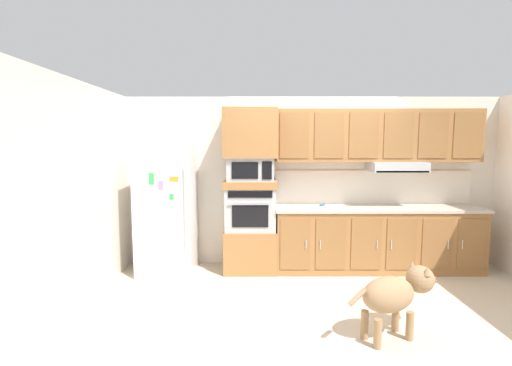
# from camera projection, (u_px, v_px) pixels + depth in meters

# --- Properties ---
(ground_plane) EXTENTS (9.60, 9.60, 0.00)m
(ground_plane) POSITION_uv_depth(u_px,v_px,m) (321.00, 290.00, 4.58)
(ground_plane) COLOR beige
(back_kitchen_wall) EXTENTS (6.20, 0.12, 2.50)m
(back_kitchen_wall) POSITION_uv_depth(u_px,v_px,m) (309.00, 181.00, 5.54)
(back_kitchen_wall) COLOR silver
(back_kitchen_wall) RESTS_ON ground
(side_panel_left) EXTENTS (0.12, 7.10, 2.50)m
(side_panel_left) POSITION_uv_depth(u_px,v_px,m) (92.00, 191.00, 4.43)
(side_panel_left) COLOR silver
(side_panel_left) RESTS_ON ground
(refrigerator) EXTENTS (0.76, 0.73, 1.76)m
(refrigerator) POSITION_uv_depth(u_px,v_px,m) (166.00, 210.00, 5.15)
(refrigerator) COLOR white
(refrigerator) RESTS_ON ground
(oven_base_cabinet) EXTENTS (0.74, 0.62, 0.60)m
(oven_base_cabinet) POSITION_uv_depth(u_px,v_px,m) (249.00, 249.00, 5.29)
(oven_base_cabinet) COLOR #996638
(oven_base_cabinet) RESTS_ON ground
(built_in_oven) EXTENTS (0.70, 0.62, 0.60)m
(built_in_oven) POSITION_uv_depth(u_px,v_px,m) (249.00, 208.00, 5.22)
(built_in_oven) COLOR #A8AAAF
(built_in_oven) RESTS_ON oven_base_cabinet
(appliance_mid_shelf) EXTENTS (0.74, 0.62, 0.10)m
(appliance_mid_shelf) POSITION_uv_depth(u_px,v_px,m) (249.00, 184.00, 5.18)
(appliance_mid_shelf) COLOR #996638
(appliance_mid_shelf) RESTS_ON built_in_oven
(microwave) EXTENTS (0.64, 0.54, 0.32)m
(microwave) POSITION_uv_depth(u_px,v_px,m) (249.00, 169.00, 5.16)
(microwave) COLOR #A8AAAF
(microwave) RESTS_ON appliance_mid_shelf
(appliance_upper_cabinet) EXTENTS (0.74, 0.62, 0.68)m
(appliance_upper_cabinet) POSITION_uv_depth(u_px,v_px,m) (249.00, 133.00, 5.11)
(appliance_upper_cabinet) COLOR #996638
(appliance_upper_cabinet) RESTS_ON microwave
(lower_cabinet_run) EXTENTS (2.89, 0.63, 0.88)m
(lower_cabinet_run) POSITION_uv_depth(u_px,v_px,m) (375.00, 240.00, 5.27)
(lower_cabinet_run) COLOR #996638
(lower_cabinet_run) RESTS_ON ground
(countertop_slab) EXTENTS (2.93, 0.64, 0.04)m
(countertop_slab) POSITION_uv_depth(u_px,v_px,m) (376.00, 208.00, 5.23)
(countertop_slab) COLOR #BCB2A3
(countertop_slab) RESTS_ON lower_cabinet_run
(backsplash_panel) EXTENTS (2.93, 0.02, 0.50)m
(backsplash_panel) POSITION_uv_depth(u_px,v_px,m) (370.00, 187.00, 5.49)
(backsplash_panel) COLOR white
(backsplash_panel) RESTS_ON countertop_slab
(upper_cabinet_with_hood) EXTENTS (2.89, 0.48, 0.88)m
(upper_cabinet_with_hood) POSITION_uv_depth(u_px,v_px,m) (377.00, 138.00, 5.24)
(upper_cabinet_with_hood) COLOR #996638
(upper_cabinet_with_hood) RESTS_ON backsplash_panel
(screwdriver) EXTENTS (0.17, 0.17, 0.03)m
(screwdriver) POSITION_uv_depth(u_px,v_px,m) (321.00, 205.00, 5.30)
(screwdriver) COLOR blue
(screwdriver) RESTS_ON countertop_slab
(dog) EXTENTS (0.98, 0.53, 0.68)m
(dog) POSITION_uv_depth(u_px,v_px,m) (395.00, 292.00, 3.42)
(dog) COLOR #997551
(dog) RESTS_ON ground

